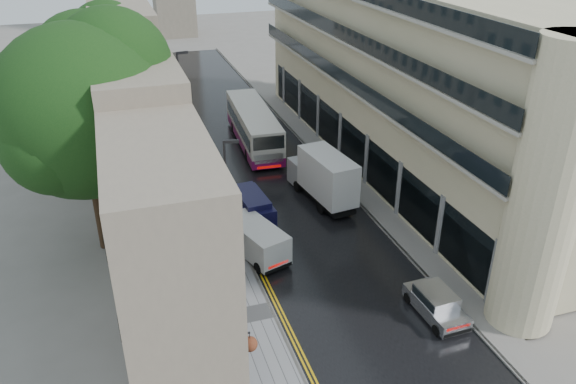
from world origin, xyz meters
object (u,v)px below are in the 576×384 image
tree_near (87,141)px  pedestrian (209,217)px  lamp_post_near (227,204)px  tree_far (92,88)px  cream_bus (247,142)px  white_lorry (322,189)px  silver_hatchback (438,323)px  lamp_post_far (181,105)px  white_van (258,257)px  navy_van (247,222)px

tree_near → pedestrian: 8.75m
tree_near → lamp_post_near: size_ratio=1.85×
tree_far → cream_bus: tree_far is taller
white_lorry → pedestrian: bearing=172.7°
cream_bus → white_lorry: 10.37m
silver_hatchback → lamp_post_far: (-8.16, 26.04, 3.58)m
tree_far → white_van: bearing=-67.0°
tree_far → pedestrian: (6.16, -13.24, -5.19)m
cream_bus → navy_van: (-2.97, -11.63, -0.44)m
tree_near → cream_bus: tree_near is taller
tree_far → navy_van: tree_far is taller
pedestrian → lamp_post_far: 13.43m
pedestrian → lamp_post_near: (0.46, -3.83, 2.82)m
tree_far → cream_bus: 12.49m
silver_hatchback → pedestrian: bearing=121.4°
tree_far → pedestrian: tree_far is taller
tree_near → silver_hatchback: 21.00m
pedestrian → white_lorry: bearing=155.3°
tree_far → white_lorry: size_ratio=1.77×
white_lorry → silver_hatchback: size_ratio=1.85×
pedestrian → navy_van: bearing=117.2°
tree_far → silver_hatchback: 30.62m
cream_bus → white_lorry: bearing=-72.3°
tree_far → white_lorry: bearing=-44.0°
tree_far → lamp_post_far: size_ratio=1.49×
tree_near → silver_hatchback: tree_near is taller
cream_bus → silver_hatchback: cream_bus is taller
cream_bus → lamp_post_near: lamp_post_near is taller
white_van → pedestrian: white_van is taller
white_lorry → lamp_post_far: (-7.14, 13.04, 2.45)m
navy_van → lamp_post_near: bearing=-129.8°
lamp_post_near → lamp_post_far: size_ratio=0.89×
silver_hatchback → lamp_post_far: size_ratio=0.45×
cream_bus → navy_van: bearing=-101.0°
cream_bus → lamp_post_near: size_ratio=1.58×
silver_hatchback → cream_bus: bearing=96.8°
tree_near → navy_van: 10.41m
tree_far → white_van: 20.88m
white_lorry → pedestrian: 7.63m
navy_van → pedestrian: (-2.03, 1.60, -0.15)m
lamp_post_near → tree_near: bearing=161.9°
tree_near → silver_hatchback: (15.06, -13.26, -6.21)m
lamp_post_far → navy_van: bearing=-92.3°
white_lorry → tree_far: bearing=128.9°
cream_bus → white_lorry: size_ratio=1.69×
white_lorry → navy_van: (-5.55, -1.58, -0.67)m
tree_near → cream_bus: bearing=40.5°
lamp_post_far → tree_far: bearing=169.6°
silver_hatchback → tree_far: bearing=117.2°
lamp_post_far → lamp_post_near: bearing=-98.4°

